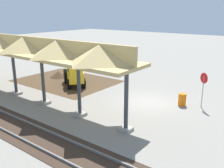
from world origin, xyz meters
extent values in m
plane|color=gray|center=(0.00, 0.00, 0.00)|extent=(120.00, 120.00, 0.00)
cube|color=#4C3823|center=(9.51, -0.39, 0.00)|extent=(9.47, 7.00, 0.01)
cube|color=#9E998E|center=(-1.26, 4.97, 0.10)|extent=(0.70, 0.70, 0.20)
cylinder|color=#383D42|center=(-1.26, 4.97, 1.80)|extent=(0.24, 0.24, 3.60)
cube|color=#9E998E|center=(2.40, 4.97, 0.10)|extent=(0.70, 0.70, 0.20)
cylinder|color=#383D42|center=(2.40, 4.97, 1.80)|extent=(0.24, 0.24, 3.60)
cube|color=#9E998E|center=(6.06, 4.97, 0.10)|extent=(0.70, 0.70, 0.20)
cylinder|color=#383D42|center=(6.06, 4.97, 1.80)|extent=(0.24, 0.24, 3.60)
cube|color=#9E998E|center=(9.72, 4.97, 0.10)|extent=(0.70, 0.70, 0.20)
cylinder|color=#383D42|center=(9.72, 4.97, 1.80)|extent=(0.24, 0.24, 3.60)
cube|color=tan|center=(9.72, 4.97, 3.70)|extent=(23.15, 3.20, 0.20)
cube|color=tan|center=(9.72, 4.97, 4.35)|extent=(23.15, 0.20, 1.10)
pyramid|color=tan|center=(0.57, 4.97, 4.35)|extent=(3.29, 3.20, 1.10)
pyramid|color=tan|center=(4.23, 4.97, 4.35)|extent=(3.29, 3.20, 1.10)
pyramid|color=tan|center=(7.89, 4.97, 4.35)|extent=(3.29, 3.20, 1.10)
cube|color=slate|center=(0.00, 7.82, 0.07)|extent=(60.00, 0.08, 0.15)
cube|color=slate|center=(0.00, 9.26, 0.07)|extent=(60.00, 0.08, 0.15)
cube|color=#38281E|center=(0.00, 8.54, 0.01)|extent=(60.00, 2.58, 0.03)
cylinder|color=gray|center=(-3.48, -1.44, 1.17)|extent=(0.06, 0.06, 2.33)
cylinder|color=red|center=(-3.48, -1.44, 2.14)|extent=(0.64, 0.46, 0.76)
cube|color=yellow|center=(7.77, 0.14, 0.97)|extent=(3.33, 2.97, 0.90)
cube|color=#1E262D|center=(7.93, 0.02, 2.12)|extent=(1.74, 1.72, 1.40)
cube|color=yellow|center=(6.96, 0.76, 1.67)|extent=(1.58, 1.57, 0.50)
cylinder|color=black|center=(8.11, -1.01, 0.70)|extent=(1.30, 1.09, 1.40)
cylinder|color=black|center=(8.97, 0.13, 0.70)|extent=(1.30, 1.09, 1.40)
cylinder|color=black|center=(6.52, 0.28, 0.45)|extent=(0.90, 0.78, 0.90)
cylinder|color=black|center=(7.30, 1.32, 0.45)|extent=(0.90, 0.78, 0.90)
cylinder|color=yellow|center=(9.41, -1.11, 2.08)|extent=(0.96, 0.79, 1.41)
cylinder|color=yellow|center=(10.02, -1.57, 2.20)|extent=(0.69, 0.58, 1.14)
cube|color=#47474C|center=(10.27, -1.75, 1.67)|extent=(0.96, 1.00, 0.40)
cone|color=#4C3823|center=(11.25, -0.91, 0.00)|extent=(3.71, 3.71, 1.29)
cylinder|color=orange|center=(-2.24, -0.91, 0.45)|extent=(0.56, 0.56, 0.90)
camera|label=1|loc=(-8.53, 15.85, 6.62)|focal=40.00mm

